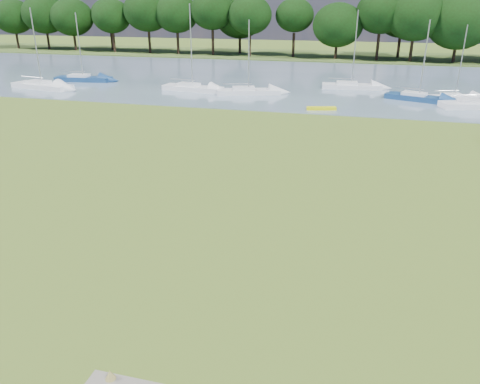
% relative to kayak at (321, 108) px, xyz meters
% --- Properties ---
extents(ground, '(220.00, 220.00, 0.00)m').
position_rel_kayak_xyz_m(ground, '(-0.75, -24.00, -0.19)').
color(ground, olive).
extents(river, '(220.00, 40.00, 0.10)m').
position_rel_kayak_xyz_m(river, '(-0.75, 18.00, -0.19)').
color(river, slate).
rests_on(river, ground).
extents(far_bank, '(220.00, 20.00, 0.40)m').
position_rel_kayak_xyz_m(far_bank, '(-0.75, 48.00, -0.19)').
color(far_bank, '#4C6626').
rests_on(far_bank, ground).
extents(kayak, '(2.90, 1.35, 0.28)m').
position_rel_kayak_xyz_m(kayak, '(0.00, 0.00, 0.00)').
color(kayak, '#EFF10A').
rests_on(kayak, river).
extents(tree_line, '(117.57, 9.74, 11.78)m').
position_rel_kayak_xyz_m(tree_line, '(-13.66, 44.00, 6.85)').
color(tree_line, black).
rests_on(tree_line, far_bank).
extents(sailboat_0, '(7.43, 2.82, 8.44)m').
position_rel_kayak_xyz_m(sailboat_0, '(-31.98, 9.65, 0.37)').
color(sailboat_0, navy).
rests_on(sailboat_0, river).
extents(sailboat_1, '(7.69, 4.14, 10.18)m').
position_rel_kayak_xyz_m(sailboat_1, '(14.82, 4.79, 0.39)').
color(sailboat_1, white).
rests_on(sailboat_1, river).
extents(sailboat_2, '(7.04, 4.30, 8.05)m').
position_rel_kayak_xyz_m(sailboat_2, '(9.42, 7.12, 0.35)').
color(sailboat_2, navy).
rests_on(sailboat_2, river).
extents(sailboat_3, '(8.36, 3.81, 9.09)m').
position_rel_kayak_xyz_m(sailboat_3, '(-33.79, 3.60, 0.37)').
color(sailboat_3, white).
rests_on(sailboat_3, river).
extents(sailboat_5, '(7.38, 3.99, 7.91)m').
position_rel_kayak_xyz_m(sailboat_5, '(-8.86, 6.21, 0.34)').
color(sailboat_5, white).
rests_on(sailboat_5, river).
extents(sailboat_7, '(7.48, 3.10, 9.51)m').
position_rel_kayak_xyz_m(sailboat_7, '(-15.70, 6.68, 0.37)').
color(sailboat_7, white).
rests_on(sailboat_7, river).
extents(sailboat_8, '(5.89, 3.13, 7.54)m').
position_rel_kayak_xyz_m(sailboat_8, '(13.24, 8.75, 0.25)').
color(sailboat_8, white).
rests_on(sailboat_8, river).
extents(sailboat_9, '(7.09, 2.55, 8.84)m').
position_rel_kayak_xyz_m(sailboat_9, '(2.25, 12.89, 0.34)').
color(sailboat_9, white).
rests_on(sailboat_9, river).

